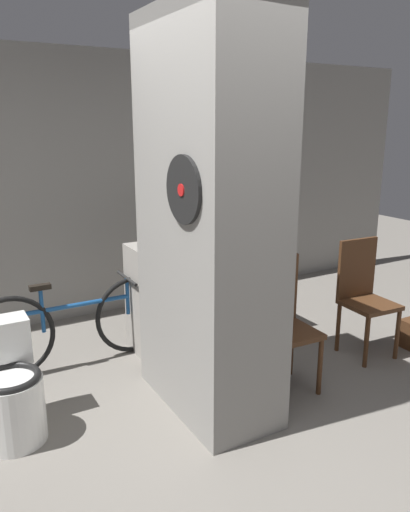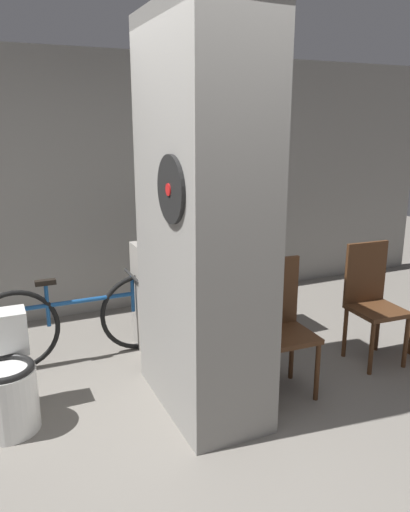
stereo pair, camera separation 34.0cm
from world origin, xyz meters
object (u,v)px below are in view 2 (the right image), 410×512
Objects in this scene: chair_near_pillar at (280,321)px; bottle_tall at (191,227)px; bicycle at (81,319)px; chair_by_doorway at (372,298)px; toilet at (5,382)px.

bottle_tall is at bearing 105.23° from chair_near_pillar.
bottle_tall is (-0.25, 1.07, 0.51)m from chair_near_pillar.
bicycle is at bearing 179.21° from bottle_tall.
chair_near_pillar is 0.96m from chair_by_doorway.
chair_near_pillar reaches higher than bicycle.
bottle_tall reaches higher than chair_by_doorway.
bottle_tall is at bearing 145.06° from chair_by_doorway.
toilet is at bearing 172.14° from chair_near_pillar.
chair_near_pillar is 1.21m from bottle_tall.
bicycle is at bearing 140.76° from chair_near_pillar.
toilet is at bearing 179.06° from chair_by_doorway.
bicycle is 1.20m from bottle_tall.
chair_near_pillar reaches higher than toilet.
chair_near_pillar is at bearing -41.14° from bicycle.
chair_by_doorway is 0.58× the size of bicycle.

